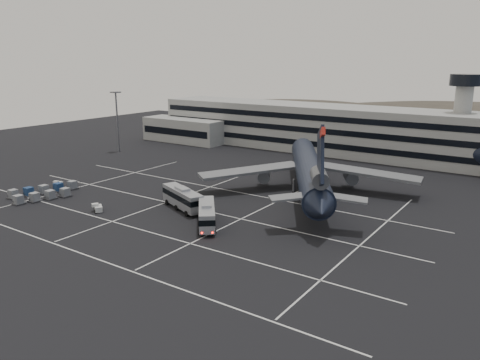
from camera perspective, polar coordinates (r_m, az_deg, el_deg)
name	(u,v)px	position (r m, az deg, el deg)	size (l,w,h in m)	color
ground	(176,213)	(88.09, -7.83, -3.98)	(260.00, 260.00, 0.00)	black
lane_markings	(182,213)	(88.00, -7.05, -3.97)	(90.00, 55.62, 0.01)	silver
terminal	(324,129)	(146.88, 10.20, 6.14)	(125.00, 26.00, 24.00)	gray
hills	(454,148)	(238.03, 24.64, 3.56)	(352.00, 180.00, 44.00)	#38332B
lightpole_left	(117,113)	(148.43, -14.78, 7.88)	(2.40, 2.40, 18.28)	slate
trijet_main	(309,170)	(98.55, 8.42, 1.17)	(41.81, 52.34, 18.08)	black
bus_near	(207,214)	(80.04, -4.08, -4.11)	(9.35, 10.66, 4.08)	#919398
bus_far	(183,197)	(89.31, -7.01, -2.11)	(12.29, 7.25, 4.29)	#919398
tug_a	(58,184)	(112.76, -21.30, -0.44)	(1.83, 2.30, 1.30)	beige
tug_b	(98,208)	(91.67, -16.89, -3.30)	(2.78, 2.53, 1.54)	beige
uld_cluster	(43,192)	(105.46, -22.86, -1.39)	(10.27, 15.72, 1.85)	#2D2D30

